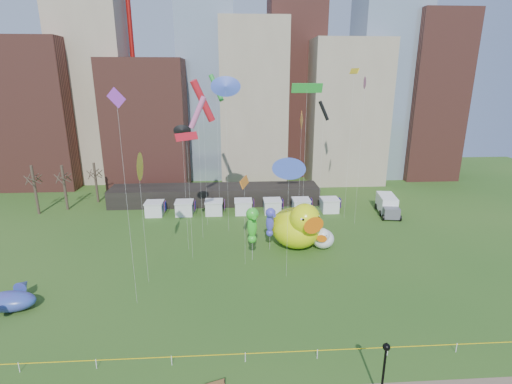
{
  "coord_description": "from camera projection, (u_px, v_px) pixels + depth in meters",
  "views": [
    {
      "loc": [
        -0.8,
        -26.37,
        22.59
      ],
      "look_at": [
        1.44,
        8.77,
        12.0
      ],
      "focal_mm": 27.0,
      "sensor_mm": 36.0,
      "label": 1
    }
  ],
  "objects": [
    {
      "name": "seahorse_green",
      "position": [
        252.0,
        222.0,
        47.81
      ],
      "size": [
        1.76,
        2.11,
        7.14
      ],
      "rotation": [
        0.0,
        0.0,
        0.13
      ],
      "color": "silver",
      "rests_on": "ground"
    },
    {
      "name": "kite_11",
      "position": [
        216.0,
        88.0,
        57.23
      ],
      "size": [
        2.44,
        1.62,
        22.97
      ],
      "color": "silver",
      "rests_on": "ground"
    },
    {
      "name": "lamppost",
      "position": [
        384.0,
        366.0,
        26.95
      ],
      "size": [
        0.53,
        0.53,
        5.12
      ],
      "color": "black",
      "rests_on": "footpath"
    },
    {
      "name": "kite_3",
      "position": [
        307.0,
        89.0,
        46.72
      ],
      "size": [
        3.81,
        0.63,
        21.82
      ],
      "color": "silver",
      "rests_on": "ground"
    },
    {
      "name": "bare_trees",
      "position": [
        65.0,
        187.0,
        67.5
      ],
      "size": [
        8.44,
        6.44,
        8.5
      ],
      "color": "#382B21",
      "rests_on": "ground"
    },
    {
      "name": "skyline",
      "position": [
        244.0,
        82.0,
        84.07
      ],
      "size": [
        101.0,
        23.0,
        68.0
      ],
      "color": "brown",
      "rests_on": "ground"
    },
    {
      "name": "small_duck",
      "position": [
        323.0,
        238.0,
        52.43
      ],
      "size": [
        4.0,
        4.56,
        3.2
      ],
      "rotation": [
        0.0,
        0.0,
        -0.32
      ],
      "color": "white",
      "rests_on": "ground"
    },
    {
      "name": "kite_4",
      "position": [
        138.0,
        166.0,
        40.24
      ],
      "size": [
        0.58,
        2.92,
        15.02
      ],
      "color": "silver",
      "rests_on": "ground"
    },
    {
      "name": "whale_inflatable",
      "position": [
        11.0,
        300.0,
        38.71
      ],
      "size": [
        5.09,
        6.52,
        2.23
      ],
      "rotation": [
        0.0,
        0.0,
        -0.02
      ],
      "color": "#42348F",
      "rests_on": "ground"
    },
    {
      "name": "caution_tape",
      "position": [
        245.0,
        355.0,
        31.56
      ],
      "size": [
        50.0,
        0.06,
        0.9
      ],
      "color": "white",
      "rests_on": "ground"
    },
    {
      "name": "kite_5",
      "position": [
        226.0,
        87.0,
        52.79
      ],
      "size": [
        2.79,
        0.51,
        22.66
      ],
      "color": "silver",
      "rests_on": "ground"
    },
    {
      "name": "kite_10",
      "position": [
        182.0,
        131.0,
        47.86
      ],
      "size": [
        1.44,
        0.33,
        16.86
      ],
      "color": "silver",
      "rests_on": "ground"
    },
    {
      "name": "vendor_tents",
      "position": [
        243.0,
        207.0,
        65.91
      ],
      "size": [
        33.24,
        2.8,
        2.4
      ],
      "color": "white",
      "rests_on": "ground"
    },
    {
      "name": "kite_9",
      "position": [
        365.0,
        83.0,
        55.33
      ],
      "size": [
        0.55,
        1.77,
        22.6
      ],
      "color": "silver",
      "rests_on": "ground"
    },
    {
      "name": "box_truck",
      "position": [
        387.0,
        205.0,
        65.69
      ],
      "size": [
        3.76,
        7.49,
        3.05
      ],
      "rotation": [
        0.0,
        0.0,
        -0.16
      ],
      "color": "white",
      "rests_on": "ground"
    },
    {
      "name": "seahorse_purple",
      "position": [
        270.0,
        220.0,
        51.13
      ],
      "size": [
        1.76,
        1.97,
        5.99
      ],
      "rotation": [
        0.0,
        0.0,
        0.38
      ],
      "color": "silver",
      "rests_on": "ground"
    },
    {
      "name": "kite_1",
      "position": [
        198.0,
        113.0,
        50.89
      ],
      "size": [
        2.62,
        1.08,
        20.2
      ],
      "color": "silver",
      "rests_on": "ground"
    },
    {
      "name": "kite_8",
      "position": [
        187.0,
        137.0,
        45.39
      ],
      "size": [
        2.58,
        2.31,
        16.27
      ],
      "color": "silver",
      "rests_on": "ground"
    },
    {
      "name": "kite_6",
      "position": [
        302.0,
        122.0,
        53.7
      ],
      "size": [
        0.88,
        2.51,
        18.1
      ],
      "color": "silver",
      "rests_on": "ground"
    },
    {
      "name": "ground",
      "position": [
        245.0,
        362.0,
        31.76
      ],
      "size": [
        160.0,
        160.0,
        0.0
      ],
      "primitive_type": "plane",
      "color": "#28551A",
      "rests_on": "ground"
    },
    {
      "name": "kite_12",
      "position": [
        354.0,
        73.0,
        57.37
      ],
      "size": [
        0.73,
        2.67,
        23.77
      ],
      "color": "silver",
      "rests_on": "ground"
    },
    {
      "name": "kite_7",
      "position": [
        117.0,
        109.0,
        34.29
      ],
      "size": [
        1.79,
        0.48,
        21.71
      ],
      "color": "silver",
      "rests_on": "ground"
    },
    {
      "name": "kite_0",
      "position": [
        203.0,
        101.0,
        55.61
      ],
      "size": [
        3.71,
        2.54,
        22.28
      ],
      "color": "silver",
      "rests_on": "ground"
    },
    {
      "name": "big_duck",
      "position": [
        297.0,
        226.0,
        52.21
      ],
      "size": [
        8.67,
        9.76,
        6.83
      ],
      "rotation": [
        0.0,
        0.0,
        0.35
      ],
      "color": "#ECFF0D",
      "rests_on": "ground"
    },
    {
      "name": "pavilion",
      "position": [
        215.0,
        195.0,
        71.19
      ],
      "size": [
        38.0,
        6.0,
        3.2
      ],
      "primitive_type": "cube",
      "color": "black",
      "rests_on": "ground"
    },
    {
      "name": "kite_13",
      "position": [
        289.0,
        169.0,
        41.53
      ],
      "size": [
        2.44,
        0.84,
        14.29
      ],
      "color": "silver",
      "rests_on": "ground"
    },
    {
      "name": "kite_14",
      "position": [
        244.0,
        182.0,
        45.21
      ],
      "size": [
        1.23,
        3.09,
        11.18
      ],
      "color": "silver",
      "rests_on": "ground"
    },
    {
      "name": "kite_2",
      "position": [
        324.0,
        111.0,
        59.09
      ],
      "size": [
        1.86,
        0.85,
        19.08
      ],
      "color": "silver",
      "rests_on": "ground"
    }
  ]
}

